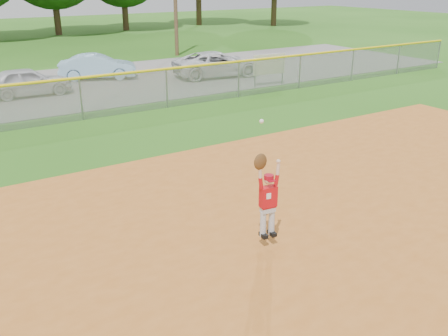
# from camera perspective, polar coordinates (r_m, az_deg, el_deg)

# --- Properties ---
(ground) EXTENTS (120.00, 120.00, 0.00)m
(ground) POSITION_cam_1_polar(r_m,az_deg,el_deg) (9.95, 2.11, -7.63)
(ground) COLOR #285C15
(ground) RESTS_ON ground
(clay_infield) EXTENTS (24.00, 16.00, 0.04)m
(clay_infield) POSITION_cam_1_polar(r_m,az_deg,el_deg) (8.06, 14.78, -15.94)
(clay_infield) COLOR #AD5D1F
(clay_infield) RESTS_ON ground
(parking_strip) EXTENTS (44.00, 10.00, 0.03)m
(parking_strip) POSITION_cam_1_polar(r_m,az_deg,el_deg) (24.17, -20.15, 8.43)
(parking_strip) COLOR slate
(parking_strip) RESTS_ON ground
(car_white_a) EXTENTS (3.58, 1.53, 1.21)m
(car_white_a) POSITION_cam_1_polar(r_m,az_deg,el_deg) (22.85, -21.55, 9.17)
(car_white_a) COLOR silver
(car_white_a) RESTS_ON parking_strip
(car_blue) EXTENTS (3.88, 2.58, 1.21)m
(car_blue) POSITION_cam_1_polar(r_m,az_deg,el_deg) (25.71, -14.25, 11.17)
(car_blue) COLOR #8EB9D4
(car_blue) RESTS_ON parking_strip
(car_white_b) EXTENTS (4.71, 2.67, 1.24)m
(car_white_b) POSITION_cam_1_polar(r_m,az_deg,el_deg) (25.65, -0.74, 11.81)
(car_white_b) COLOR silver
(car_white_b) RESTS_ON parking_strip
(sponsor_sign) EXTENTS (1.64, 0.24, 1.47)m
(sponsor_sign) POSITION_cam_1_polar(r_m,az_deg,el_deg) (23.42, 5.18, 11.62)
(sponsor_sign) COLOR gray
(sponsor_sign) RESTS_ON ground
(outfield_fence) EXTENTS (40.06, 0.10, 1.55)m
(outfield_fence) POSITION_cam_1_polar(r_m,az_deg,el_deg) (18.29, -16.06, 7.96)
(outfield_fence) COLOR gray
(outfield_fence) RESTS_ON ground
(ballplayer) EXTENTS (0.55, 0.25, 2.28)m
(ballplayer) POSITION_cam_1_polar(r_m,az_deg,el_deg) (9.10, 4.94, -3.16)
(ballplayer) COLOR silver
(ballplayer) RESTS_ON ground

